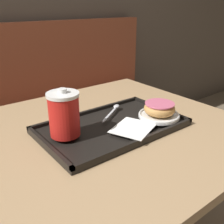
{
  "coord_description": "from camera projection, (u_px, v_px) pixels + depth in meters",
  "views": [
    {
      "loc": [
        -0.5,
        -0.67,
        1.11
      ],
      "look_at": [
        0.01,
        -0.02,
        0.77
      ],
      "focal_mm": 42.0,
      "sensor_mm": 36.0,
      "label": 1
    }
  ],
  "objects": [
    {
      "name": "napkin_paper",
      "position": [
        133.0,
        128.0,
        0.87
      ],
      "size": [
        0.17,
        0.16,
        0.0
      ],
      "rotation": [
        0.0,
        0.0,
        0.4
      ],
      "color": "white",
      "rests_on": "serving_tray"
    },
    {
      "name": "spoon",
      "position": [
        114.0,
        109.0,
        1.01
      ],
      "size": [
        0.15,
        0.1,
        0.01
      ],
      "rotation": [
        0.0,
        0.0,
        0.57
      ],
      "color": "silver",
      "rests_on": "serving_tray"
    },
    {
      "name": "cafe_table",
      "position": [
        108.0,
        167.0,
        1.0
      ],
      "size": [
        0.95,
        0.89,
        0.7
      ],
      "color": "tan",
      "rests_on": "ground_plane"
    },
    {
      "name": "plate_with_chocolate_donut",
      "position": [
        159.0,
        115.0,
        0.95
      ],
      "size": [
        0.15,
        0.15,
        0.01
      ],
      "color": "white",
      "rests_on": "serving_tray"
    },
    {
      "name": "donut_chocolate_glazed",
      "position": [
        159.0,
        108.0,
        0.94
      ],
      "size": [
        0.11,
        0.11,
        0.04
      ],
      "color": "tan",
      "rests_on": "plate_with_chocolate_donut"
    },
    {
      "name": "booth_bench",
      "position": [
        65.0,
        123.0,
        1.86
      ],
      "size": [
        1.53,
        0.44,
        1.0
      ],
      "color": "brown",
      "rests_on": "ground_plane"
    },
    {
      "name": "coffee_cup_front",
      "position": [
        64.0,
        114.0,
        0.8
      ],
      "size": [
        0.1,
        0.1,
        0.15
      ],
      "color": "red",
      "rests_on": "serving_tray"
    },
    {
      "name": "serving_tray",
      "position": [
        112.0,
        127.0,
        0.92
      ],
      "size": [
        0.5,
        0.3,
        0.02
      ],
      "color": "black",
      "rests_on": "cafe_table"
    }
  ]
}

